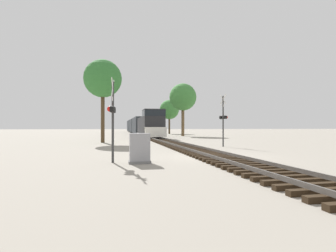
{
  "coord_description": "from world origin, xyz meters",
  "views": [
    {
      "loc": [
        -5.53,
        -14.55,
        1.75
      ],
      "look_at": [
        -0.09,
        12.85,
        1.85
      ],
      "focal_mm": 28.0,
      "sensor_mm": 36.0,
      "label": 1
    }
  ],
  "objects_px": {
    "tree_far_right": "(103,79)",
    "tree_mid_background": "(183,97)",
    "relay_cabinet": "(140,148)",
    "tree_deep_background": "(169,110)",
    "crossing_signal_near": "(112,113)",
    "freight_train": "(138,126)",
    "crossing_signal_far": "(223,118)"
  },
  "relations": [
    {
      "from": "tree_mid_background",
      "to": "tree_deep_background",
      "type": "bearing_deg",
      "value": 87.82
    },
    {
      "from": "crossing_signal_near",
      "to": "relay_cabinet",
      "type": "height_order",
      "value": "crossing_signal_near"
    },
    {
      "from": "relay_cabinet",
      "to": "tree_mid_background",
      "type": "relative_size",
      "value": 0.14
    },
    {
      "from": "crossing_signal_far",
      "to": "tree_mid_background",
      "type": "height_order",
      "value": "tree_mid_background"
    },
    {
      "from": "tree_mid_background",
      "to": "tree_far_right",
      "type": "bearing_deg",
      "value": -126.84
    },
    {
      "from": "tree_deep_background",
      "to": "crossing_signal_near",
      "type": "bearing_deg",
      "value": -104.48
    },
    {
      "from": "freight_train",
      "to": "relay_cabinet",
      "type": "distance_m",
      "value": 56.85
    },
    {
      "from": "freight_train",
      "to": "tree_far_right",
      "type": "height_order",
      "value": "tree_far_right"
    },
    {
      "from": "crossing_signal_near",
      "to": "tree_deep_background",
      "type": "relative_size",
      "value": 0.48
    },
    {
      "from": "relay_cabinet",
      "to": "tree_far_right",
      "type": "bearing_deg",
      "value": 98.39
    },
    {
      "from": "tree_mid_background",
      "to": "tree_deep_background",
      "type": "relative_size",
      "value": 1.17
    },
    {
      "from": "crossing_signal_near",
      "to": "relay_cabinet",
      "type": "bearing_deg",
      "value": 76.32
    },
    {
      "from": "tree_deep_background",
      "to": "tree_mid_background",
      "type": "bearing_deg",
      "value": -92.18
    },
    {
      "from": "tree_far_right",
      "to": "tree_deep_background",
      "type": "height_order",
      "value": "tree_far_right"
    },
    {
      "from": "freight_train",
      "to": "tree_mid_background",
      "type": "distance_m",
      "value": 22.15
    },
    {
      "from": "crossing_signal_far",
      "to": "tree_mid_background",
      "type": "bearing_deg",
      "value": -16.98
    },
    {
      "from": "crossing_signal_far",
      "to": "tree_mid_background",
      "type": "relative_size",
      "value": 0.46
    },
    {
      "from": "tree_far_right",
      "to": "tree_mid_background",
      "type": "bearing_deg",
      "value": 53.16
    },
    {
      "from": "tree_far_right",
      "to": "freight_train",
      "type": "bearing_deg",
      "value": 79.84
    },
    {
      "from": "crossing_signal_near",
      "to": "tree_mid_background",
      "type": "height_order",
      "value": "tree_mid_background"
    },
    {
      "from": "relay_cabinet",
      "to": "tree_mid_background",
      "type": "xyz_separation_m",
      "value": [
        11.54,
        36.4,
        6.77
      ]
    },
    {
      "from": "crossing_signal_near",
      "to": "relay_cabinet",
      "type": "distance_m",
      "value": 2.23
    },
    {
      "from": "freight_train",
      "to": "tree_mid_background",
      "type": "bearing_deg",
      "value": -70.63
    },
    {
      "from": "tree_mid_background",
      "to": "tree_deep_background",
      "type": "xyz_separation_m",
      "value": [
        0.62,
        16.18,
        -1.32
      ]
    },
    {
      "from": "relay_cabinet",
      "to": "tree_deep_background",
      "type": "relative_size",
      "value": 0.17
    },
    {
      "from": "relay_cabinet",
      "to": "tree_deep_background",
      "type": "height_order",
      "value": "tree_deep_background"
    },
    {
      "from": "tree_far_right",
      "to": "tree_mid_background",
      "type": "distance_m",
      "value": 23.57
    },
    {
      "from": "tree_far_right",
      "to": "tree_deep_background",
      "type": "xyz_separation_m",
      "value": [
        14.75,
        35.04,
        -0.97
      ]
    },
    {
      "from": "crossing_signal_near",
      "to": "crossing_signal_far",
      "type": "distance_m",
      "value": 12.91
    },
    {
      "from": "freight_train",
      "to": "crossing_signal_near",
      "type": "distance_m",
      "value": 56.48
    },
    {
      "from": "tree_far_right",
      "to": "tree_mid_background",
      "type": "height_order",
      "value": "tree_mid_background"
    },
    {
      "from": "crossing_signal_near",
      "to": "tree_far_right",
      "type": "bearing_deg",
      "value": -169.24
    }
  ]
}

